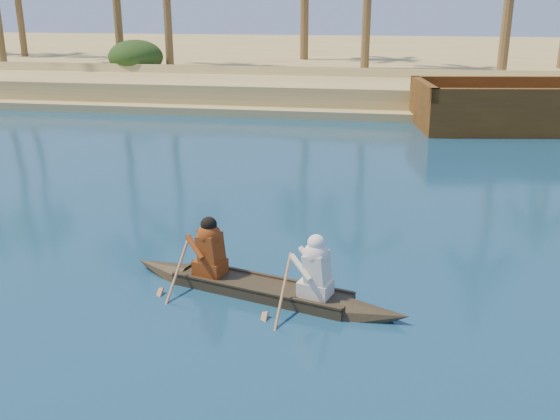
# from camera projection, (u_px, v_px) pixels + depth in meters

# --- Properties ---
(sandy_embankment) EXTENTS (150.00, 51.00, 1.50)m
(sandy_embankment) POSITION_uv_depth(u_px,v_px,m) (419.00, 62.00, 50.80)
(sandy_embankment) COLOR #D3B677
(sandy_embankment) RESTS_ON ground
(shrub_cluster) EXTENTS (100.00, 6.00, 2.40)m
(shrub_cluster) POSITION_uv_depth(u_px,v_px,m) (430.00, 74.00, 36.21)
(shrub_cluster) COLOR #1B3914
(shrub_cluster) RESTS_ON ground
(canoe) EXTENTS (5.58, 2.22, 1.54)m
(canoe) POSITION_uv_depth(u_px,v_px,m) (261.00, 279.00, 11.44)
(canoe) COLOR #332A1C
(canoe) RESTS_ON ground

